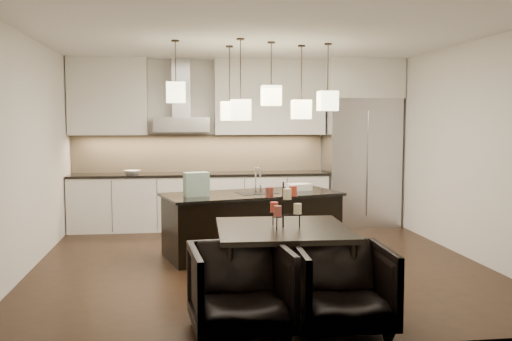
{
  "coord_description": "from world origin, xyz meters",
  "views": [
    {
      "loc": [
        -0.98,
        -6.98,
        1.79
      ],
      "look_at": [
        0.0,
        0.2,
        1.15
      ],
      "focal_mm": 40.0,
      "sensor_mm": 36.0,
      "label": 1
    }
  ],
  "objects": [
    {
      "name": "candle_e",
      "position": [
        -0.11,
        -1.59,
        1.1
      ],
      "size": [
        0.08,
        0.08,
        0.1
      ],
      "primitive_type": "cylinder",
      "rotation": [
        0.0,
        0.0,
        -0.04
      ],
      "color": "#9A4338",
      "rests_on": "candelabra"
    },
    {
      "name": "pendant_b",
      "position": [
        -0.27,
        0.87,
        1.92
      ],
      "size": [
        0.24,
        0.24,
        0.26
      ],
      "primitive_type": "cube",
      "color": "#FBEFAE",
      "rests_on": "ceiling"
    },
    {
      "name": "backsplash",
      "position": [
        -0.62,
        2.73,
        1.24
      ],
      "size": [
        4.21,
        0.02,
        0.63
      ],
      "primitive_type": "cube",
      "color": "tan",
      "rests_on": "countertop"
    },
    {
      "name": "armchair_left",
      "position": [
        -0.48,
        -2.35,
        0.38
      ],
      "size": [
        0.88,
        0.9,
        0.76
      ],
      "primitive_type": "imported",
      "rotation": [
        0.0,
        0.0,
        0.08
      ],
      "color": "black",
      "rests_on": "floor"
    },
    {
      "name": "pendant_f",
      "position": [
        -0.2,
        0.14,
        1.92
      ],
      "size": [
        0.24,
        0.24,
        0.26
      ],
      "primitive_type": "cube",
      "color": "#FBEFAE",
      "rests_on": "ceiling"
    },
    {
      "name": "wall_left",
      "position": [
        -2.76,
        0.0,
        1.4
      ],
      "size": [
        0.02,
        5.5,
        2.8
      ],
      "primitive_type": "cube",
      "color": "silver",
      "rests_on": "ground"
    },
    {
      "name": "pendant_e",
      "position": [
        0.99,
        0.44,
        2.05
      ],
      "size": [
        0.24,
        0.24,
        0.26
      ],
      "primitive_type": "cube",
      "color": "#FBEFAE",
      "rests_on": "ceiling"
    },
    {
      "name": "upper_cab_right",
      "position": [
        0.55,
        2.57,
        2.17
      ],
      "size": [
        1.85,
        0.35,
        1.25
      ],
      "primitive_type": "cube",
      "color": "silver",
      "rests_on": "wall_back"
    },
    {
      "name": "dining_table",
      "position": [
        0.02,
        -1.61,
        0.38
      ],
      "size": [
        1.31,
        1.31,
        0.76
      ],
      "primitive_type": null,
      "rotation": [
        0.0,
        0.0,
        -0.04
      ],
      "color": "black",
      "rests_on": "floor"
    },
    {
      "name": "food_container",
      "position": [
        0.67,
        0.68,
        0.87
      ],
      "size": [
        0.35,
        0.28,
        0.09
      ],
      "primitive_type": "cube",
      "rotation": [
        0.0,
        0.0,
        0.25
      ],
      "color": "silver",
      "rests_on": "island_top"
    },
    {
      "name": "candle_f",
      "position": [
        0.03,
        -1.74,
        1.1
      ],
      "size": [
        0.08,
        0.08,
        0.1
      ],
      "primitive_type": "cylinder",
      "rotation": [
        0.0,
        0.0,
        -0.04
      ],
      "color": "#F7EAB9",
      "rests_on": "candelabra"
    },
    {
      "name": "island_top",
      "position": [
        -0.02,
        0.47,
        0.81
      ],
      "size": [
        2.49,
        1.52,
        0.04
      ],
      "primitive_type": "cube",
      "rotation": [
        0.0,
        0.0,
        0.25
      ],
      "color": "black",
      "rests_on": "island_body"
    },
    {
      "name": "lower_cabinets",
      "position": [
        -0.62,
        2.43,
        0.44
      ],
      "size": [
        4.21,
        0.62,
        0.88
      ],
      "primitive_type": "cube",
      "color": "silver",
      "rests_on": "floor"
    },
    {
      "name": "floor",
      "position": [
        0.0,
        0.0,
        -0.01
      ],
      "size": [
        5.5,
        5.5,
        0.02
      ],
      "primitive_type": "cube",
      "color": "black",
      "rests_on": "ground"
    },
    {
      "name": "pendant_c",
      "position": [
        0.23,
        0.39,
        2.11
      ],
      "size": [
        0.24,
        0.24,
        0.26
      ],
      "primitive_type": "cube",
      "color": "#FBEFAE",
      "rests_on": "ceiling"
    },
    {
      "name": "candle_d",
      "position": [
        0.13,
        -1.53,
        1.1
      ],
      "size": [
        0.08,
        0.08,
        0.1
      ],
      "primitive_type": "cylinder",
      "rotation": [
        0.0,
        0.0,
        -0.04
      ],
      "color": "#E0432B",
      "rests_on": "candelabra"
    },
    {
      "name": "tote_bag",
      "position": [
        -0.76,
        0.24,
        0.98
      ],
      "size": [
        0.34,
        0.23,
        0.31
      ],
      "primitive_type": "cube",
      "rotation": [
        0.0,
        0.0,
        0.25
      ],
      "color": "#256644",
      "rests_on": "island_top"
    },
    {
      "name": "armchair_right",
      "position": [
        0.39,
        -2.38,
        0.37
      ],
      "size": [
        0.82,
        0.84,
        0.74
      ],
      "primitive_type": "imported",
      "rotation": [
        0.0,
        0.0,
        -0.03
      ],
      "color": "black",
      "rests_on": "floor"
    },
    {
      "name": "refrigerator",
      "position": [
        2.1,
        2.38,
        1.07
      ],
      "size": [
        1.2,
        0.72,
        2.15
      ],
      "primitive_type": "cube",
      "color": "#B7B7BA",
      "rests_on": "floor"
    },
    {
      "name": "wall_right",
      "position": [
        2.76,
        0.0,
        1.4
      ],
      "size": [
        0.02,
        5.5,
        2.8
      ],
      "primitive_type": "cube",
      "color": "silver",
      "rests_on": "ground"
    },
    {
      "name": "hood_canopy",
      "position": [
        -0.93,
        2.48,
        1.72
      ],
      "size": [
        0.9,
        0.52,
        0.24
      ],
      "primitive_type": "cube",
      "color": "#B7B7BA",
      "rests_on": "wall_back"
    },
    {
      "name": "candle_c",
      "position": [
        -0.06,
        -1.73,
        0.94
      ],
      "size": [
        0.08,
        0.08,
        0.1
      ],
      "primitive_type": "cylinder",
      "rotation": [
        0.0,
        0.0,
        -0.04
      ],
      "color": "#9A4338",
      "rests_on": "candelabra"
    },
    {
      "name": "fridge_panel",
      "position": [
        2.1,
        2.38,
        2.47
      ],
      "size": [
        1.26,
        0.72,
        0.65
      ],
      "primitive_type": "cube",
      "color": "silver",
      "rests_on": "refrigerator"
    },
    {
      "name": "pendant_a",
      "position": [
        -1.0,
        0.4,
        2.14
      ],
      "size": [
        0.24,
        0.24,
        0.26
      ],
      "primitive_type": "cube",
      "color": "#FBEFAE",
      "rests_on": "ceiling"
    },
    {
      "name": "countertop",
      "position": [
        -0.62,
        2.43,
        0.9
      ],
      "size": [
        4.21,
        0.66,
        0.04
      ],
      "primitive_type": "cube",
      "color": "black",
      "rests_on": "lower_cabinets"
    },
    {
      "name": "upper_cab_left",
      "position": [
        -2.1,
        2.57,
        2.17
      ],
      "size": [
        1.25,
        0.35,
        1.25
      ],
      "primitive_type": "cube",
      "color": "silver",
      "rests_on": "wall_back"
    },
    {
      "name": "candle_a",
      "position": [
        0.16,
        -1.62,
        0.94
      ],
      "size": [
        0.08,
        0.08,
        0.1
      ],
      "primitive_type": "cylinder",
      "rotation": [
        0.0,
        0.0,
        -0.04
      ],
      "color": "#F7EAB9",
      "rests_on": "candelabra"
    },
    {
      "name": "wall_front",
      "position": [
        0.0,
        -2.76,
        1.4
      ],
      "size": [
        5.5,
        0.02,
        2.8
      ],
      "primitive_type": "cube",
      "color": "silver",
      "rests_on": "ground"
    },
    {
      "name": "faucet",
      "position": [
        0.05,
        0.58,
        1.0
      ],
      "size": [
        0.14,
        0.23,
        0.34
      ],
      "primitive_type": null,
      "rotation": [
        0.0,
        0.0,
        0.25
      ],
      "color": "silver",
      "rests_on": "island_top"
    },
    {
      "name": "fruit_bowl",
      "position": [
        -1.73,
        2.38,
        0.95
      ],
      "size": [
        0.33,
        0.33,
        0.06
      ],
      "primitive_type": "imported",
      "rotation": [
        0.0,
        0.0,
        -0.32
      ],
      "color": "silver",
      "rests_on": "countertop"
    },
    {
      "name": "candle_b",
      "position": [
        -0.05,
        -1.49,
        0.94
      ],
      "size": [
        0.08,
        0.08,
        0.1
      ],
      "primitive_type": "cylinder",
      "rotation": [
        0.0,
        0.0,
        -0.04
      ],
      "color": "#E0432B",
      "rests_on": "candelabra"
    },
    {
      "name": "hood_chimney",
      "position": [
        -0.93,
        2.59,
        2.32
      ],
      "size": [
        0.3,
        0.28,
        0.96
      ],
      "primitive_type": "cube",
      "color": "#B7B7BA",
      "rests_on": "hood_canopy"
    },
    {
      "name": "pendant_d",
      "position": [
        0.69,
        0.67,
        1.94
      ],
      "size": [
        0.24,
        0.24,
        0.26
      ],
      "primitive_type": "cube",
      "color": "#FBEFAE",
      "rests_on": "ceiling"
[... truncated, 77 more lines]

